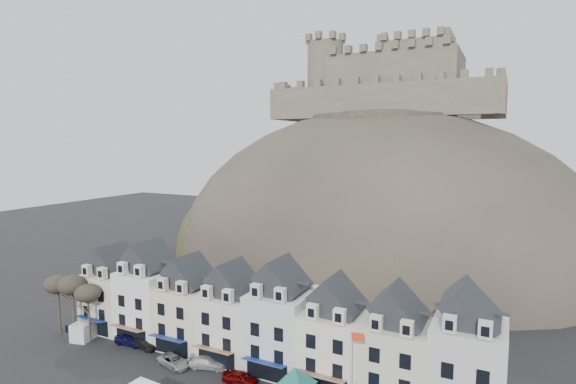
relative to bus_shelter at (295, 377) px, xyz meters
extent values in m
cube|color=silver|center=(-32.27, 7.35, 0.55)|extent=(6.80, 8.00, 8.00)
cube|color=black|center=(-32.27, 7.35, 5.75)|extent=(6.80, 5.76, 2.80)
cube|color=silver|center=(-33.76, 3.75, 5.45)|extent=(1.20, 0.80, 1.60)
cube|color=silver|center=(-30.77, 3.75, 5.45)|extent=(1.20, 0.80, 1.60)
cube|color=black|center=(-32.27, 3.32, -2.15)|extent=(5.10, 0.06, 2.20)
cube|color=navy|center=(-32.27, 2.65, -0.85)|extent=(5.10, 1.29, 0.43)
cube|color=white|center=(-25.47, 7.35, 1.15)|extent=(6.80, 8.00, 9.20)
cube|color=black|center=(-25.47, 7.35, 6.95)|extent=(6.80, 5.76, 2.80)
cube|color=white|center=(-26.96, 3.75, 6.65)|extent=(1.20, 0.80, 1.60)
cube|color=white|center=(-23.97, 3.75, 6.65)|extent=(1.20, 0.80, 1.60)
cube|color=black|center=(-25.47, 3.32, -2.15)|extent=(5.10, 0.06, 2.20)
cube|color=maroon|center=(-25.47, 2.65, -0.85)|extent=(5.10, 1.29, 0.43)
cube|color=beige|center=(-18.67, 7.35, 0.55)|extent=(6.80, 8.00, 8.00)
cube|color=black|center=(-18.67, 7.35, 5.75)|extent=(6.80, 5.76, 2.80)
cube|color=beige|center=(-20.16, 3.75, 5.45)|extent=(1.20, 0.80, 1.60)
cube|color=beige|center=(-17.17, 3.75, 5.45)|extent=(1.20, 0.80, 1.60)
cube|color=black|center=(-18.67, 3.32, -2.15)|extent=(5.10, 0.06, 2.20)
cube|color=navy|center=(-18.67, 2.65, -0.85)|extent=(5.10, 1.29, 0.43)
cube|color=silver|center=(-11.87, 7.35, 0.55)|extent=(6.80, 8.00, 8.00)
cube|color=black|center=(-11.87, 7.35, 5.75)|extent=(6.80, 5.76, 2.80)
cube|color=silver|center=(-13.36, 3.75, 5.45)|extent=(1.20, 0.80, 1.60)
cube|color=silver|center=(-10.37, 3.75, 5.45)|extent=(1.20, 0.80, 1.60)
cube|color=black|center=(-11.87, 3.32, -2.15)|extent=(5.10, 0.06, 2.20)
cube|color=maroon|center=(-11.87, 2.65, -0.85)|extent=(5.10, 1.29, 0.43)
cube|color=silver|center=(-5.07, 7.35, 1.15)|extent=(6.80, 8.00, 9.20)
cube|color=black|center=(-5.07, 7.35, 6.95)|extent=(6.80, 5.76, 2.80)
cube|color=silver|center=(-6.56, 3.75, 6.65)|extent=(1.20, 0.80, 1.60)
cube|color=silver|center=(-3.57, 3.75, 6.65)|extent=(1.20, 0.80, 1.60)
cube|color=black|center=(-5.07, 3.32, -2.15)|extent=(5.10, 0.06, 2.20)
cube|color=navy|center=(-5.07, 2.65, -0.85)|extent=(5.10, 1.29, 0.43)
cube|color=white|center=(1.73, 7.35, 0.55)|extent=(6.80, 8.00, 8.00)
cube|color=black|center=(1.73, 7.35, 5.75)|extent=(6.80, 5.76, 2.80)
cube|color=white|center=(0.24, 3.75, 5.45)|extent=(1.20, 0.80, 1.60)
cube|color=white|center=(3.23, 3.75, 5.45)|extent=(1.20, 0.80, 1.60)
cube|color=maroon|center=(1.73, 2.65, -0.85)|extent=(5.10, 1.29, 0.43)
cube|color=beige|center=(8.53, 7.35, 0.55)|extent=(6.80, 8.00, 8.00)
cube|color=black|center=(8.53, 7.35, 5.75)|extent=(6.80, 5.76, 2.80)
cube|color=beige|center=(7.04, 3.75, 5.45)|extent=(1.20, 0.80, 1.60)
cube|color=beige|center=(10.03, 3.75, 5.45)|extent=(1.20, 0.80, 1.60)
cube|color=silver|center=(15.33, 7.35, 1.15)|extent=(6.80, 8.00, 9.20)
cube|color=black|center=(15.33, 7.35, 6.95)|extent=(6.80, 5.76, 2.80)
cube|color=silver|center=(13.84, 3.75, 6.65)|extent=(1.20, 0.80, 1.60)
cube|color=silver|center=(16.83, 3.75, 6.65)|extent=(1.20, 0.80, 1.60)
ellipsoid|color=#322E27|center=(-8.47, 61.35, -3.45)|extent=(96.00, 76.00, 68.00)
ellipsoid|color=#2B351A|center=(-30.47, 55.35, -3.45)|extent=(52.00, 44.00, 42.00)
ellipsoid|color=#322E27|center=(15.53, 65.35, -3.45)|extent=(56.00, 48.00, 46.00)
ellipsoid|color=#2B351A|center=(-12.47, 47.35, -3.45)|extent=(40.00, 28.00, 28.00)
ellipsoid|color=#322E27|center=(1.53, 49.35, -3.45)|extent=(36.00, 28.00, 24.00)
cylinder|color=#322E27|center=(-8.47, 61.35, 27.55)|extent=(30.00, 30.00, 3.00)
cube|color=brown|center=(-8.47, 57.35, 32.05)|extent=(48.00, 2.20, 7.00)
cube|color=brown|center=(-8.47, 77.35, 32.05)|extent=(48.00, 2.20, 7.00)
cube|color=brown|center=(-32.47, 67.35, 32.05)|extent=(2.20, 22.00, 7.00)
cube|color=brown|center=(15.53, 67.35, 32.05)|extent=(2.20, 22.00, 7.00)
cube|color=brown|center=(-6.47, 67.35, 37.55)|extent=(28.00, 18.00, 10.00)
cube|color=brown|center=(-2.47, 69.35, 39.05)|extent=(14.00, 12.00, 13.00)
cylinder|color=brown|center=(-22.47, 63.35, 37.55)|extent=(8.40, 8.40, 18.00)
cylinder|color=silver|center=(-2.47, 69.35, 48.05)|extent=(0.16, 0.16, 5.00)
cylinder|color=#3B3125|center=(-37.47, 1.85, -0.58)|extent=(0.32, 0.32, 5.74)
ellipsoid|color=#383028|center=(-37.47, 1.85, 3.52)|extent=(3.61, 3.61, 2.54)
cylinder|color=#3B3125|center=(-34.47, 1.85, -0.44)|extent=(0.32, 0.32, 6.02)
ellipsoid|color=#383028|center=(-34.47, 1.85, 3.86)|extent=(3.78, 3.78, 2.67)
cylinder|color=#3B3125|center=(-31.47, 1.85, -0.72)|extent=(0.32, 0.32, 5.46)
ellipsoid|color=#383028|center=(-31.47, 1.85, 3.18)|extent=(3.43, 3.43, 2.42)
cone|color=#12524C|center=(0.00, 0.00, 0.04)|extent=(7.01, 7.01, 1.91)
cylinder|color=silver|center=(5.46, 0.68, 1.13)|extent=(0.14, 0.14, 9.16)
cube|color=red|center=(6.08, 0.80, 5.02)|extent=(1.24, 0.28, 0.80)
cube|color=silver|center=(-32.78, 2.88, -2.25)|extent=(3.43, 5.64, 2.40)
cube|color=black|center=(-32.78, 2.88, -1.80)|extent=(2.14, 0.58, 1.03)
imported|color=#0B0B37|center=(-25.68, 3.35, -2.71)|extent=(4.48, 2.01, 1.50)
imported|color=black|center=(-23.27, 3.35, -2.79)|extent=(4.18, 1.83, 1.33)
imported|color=#919497|center=(-16.71, 1.48, -2.82)|extent=(4.85, 3.03, 1.27)
imported|color=silver|center=(-12.87, 2.94, -2.80)|extent=(4.86, 3.10, 1.31)
imported|color=#500504|center=(-7.52, 1.68, -2.76)|extent=(4.17, 1.91, 1.39)
camera|label=1|loc=(18.16, -38.01, 23.09)|focal=28.00mm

